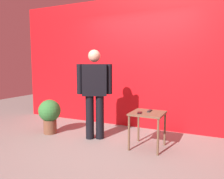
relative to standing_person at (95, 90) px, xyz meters
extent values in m
plane|color=gray|center=(0.37, -0.47, -0.93)|extent=(12.00, 12.00, 0.00)
cube|color=red|center=(0.37, 1.11, 0.49)|extent=(5.91, 0.12, 2.83)
cylinder|color=black|center=(-0.08, -0.04, -0.52)|extent=(0.21, 0.21, 0.82)
cylinder|color=black|center=(0.08, 0.04, -0.52)|extent=(0.21, 0.21, 0.82)
cube|color=black|center=(0.00, 0.00, 0.18)|extent=(0.50, 0.40, 0.58)
cube|color=red|center=(-0.05, 0.10, 0.21)|extent=(0.12, 0.07, 0.49)
cube|color=#384C99|center=(-0.06, 0.11, 0.19)|extent=(0.04, 0.03, 0.44)
cylinder|color=black|center=(-0.24, -0.12, 0.19)|extent=(0.15, 0.15, 0.55)
cylinder|color=black|center=(0.24, 0.12, 0.19)|extent=(0.15, 0.15, 0.55)
sphere|color=tan|center=(0.00, 0.00, 0.62)|extent=(0.23, 0.23, 0.23)
cube|color=brown|center=(1.03, -0.04, -0.34)|extent=(0.53, 0.53, 0.03)
cylinder|color=brown|center=(0.79, -0.27, -0.64)|extent=(0.04, 0.04, 0.58)
cylinder|color=brown|center=(1.27, -0.27, -0.64)|extent=(0.04, 0.04, 0.58)
cylinder|color=brown|center=(0.79, 0.20, -0.64)|extent=(0.04, 0.04, 0.58)
cylinder|color=brown|center=(1.27, 0.20, -0.64)|extent=(0.04, 0.04, 0.58)
cube|color=black|center=(0.93, -0.15, -0.32)|extent=(0.10, 0.16, 0.01)
cube|color=black|center=(1.03, 0.05, -0.31)|extent=(0.05, 0.17, 0.02)
cylinder|color=brown|center=(-0.98, -0.12, -0.79)|extent=(0.26, 0.26, 0.28)
sphere|color=#2D7233|center=(-0.98, -0.12, -0.46)|extent=(0.44, 0.44, 0.44)
camera|label=1|loc=(2.06, -3.57, 0.48)|focal=35.97mm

